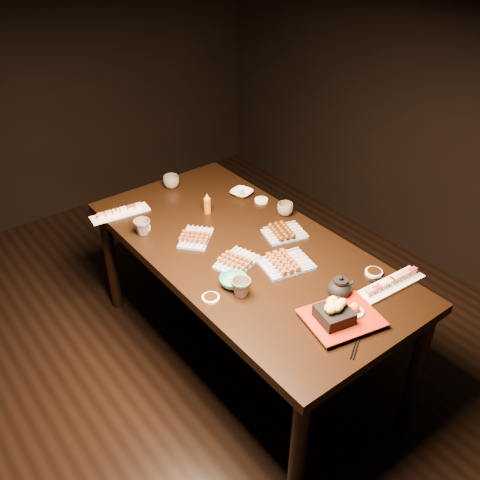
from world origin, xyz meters
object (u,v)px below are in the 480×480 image
at_px(yakitori_plate_center, 237,259).
at_px(yakitori_plate_right, 287,261).
at_px(edamame_bowl_green, 233,281).
at_px(tempura_tray, 343,311).
at_px(sushi_platter_near, 392,282).
at_px(teacup_mid_right, 285,209).
at_px(sushi_platter_far, 120,211).
at_px(yakitori_plate_left, 196,235).
at_px(teacup_far_left, 142,227).
at_px(teapot, 340,287).
at_px(teacup_far_right, 171,182).
at_px(condiment_bottle, 207,203).
at_px(edamame_bowl_cream, 242,193).
at_px(dining_table, 246,304).
at_px(teacup_near_left, 241,288).

relative_size(yakitori_plate_center, yakitori_plate_right, 0.87).
distance_m(edamame_bowl_green, tempura_tray, 0.52).
bearing_deg(tempura_tray, sushi_platter_near, 16.58).
height_order(edamame_bowl_green, teacup_mid_right, teacup_mid_right).
distance_m(sushi_platter_far, yakitori_plate_center, 0.80).
bearing_deg(yakitori_plate_left, sushi_platter_near, -101.91).
bearing_deg(teacup_far_left, teapot, -65.84).
xyz_separation_m(sushi_platter_far, teacup_far_left, (0.00, -0.25, 0.02)).
relative_size(teacup_far_right, condiment_bottle, 0.80).
relative_size(yakitori_plate_right, teacup_far_right, 2.44).
relative_size(edamame_bowl_cream, tempura_tray, 0.40).
distance_m(dining_table, yakitori_plate_right, 0.47).
bearing_deg(teacup_far_left, yakitori_plate_left, -48.27).
distance_m(sushi_platter_far, teapot, 1.31).
bearing_deg(dining_table, teacup_far_right, 80.31).
distance_m(yakitori_plate_left, teacup_mid_right, 0.54).
bearing_deg(teacup_far_left, sushi_platter_far, 91.06).
distance_m(edamame_bowl_green, teacup_far_right, 1.02).
relative_size(yakitori_plate_left, teacup_near_left, 2.24).
bearing_deg(edamame_bowl_cream, dining_table, -125.49).
distance_m(sushi_platter_near, sushi_platter_far, 1.50).
distance_m(dining_table, teacup_near_left, 0.56).
bearing_deg(sushi_platter_near, teacup_far_right, 105.35).
bearing_deg(teacup_far_right, teacup_far_left, -138.32).
bearing_deg(sushi_platter_near, teacup_near_left, 151.27).
relative_size(yakitori_plate_left, teacup_far_right, 2.07).
relative_size(dining_table, tempura_tray, 5.82).
bearing_deg(sushi_platter_far, teapot, 117.17).
relative_size(teacup_near_left, condiment_bottle, 0.74).
bearing_deg(edamame_bowl_cream, sushi_platter_far, 160.16).
bearing_deg(tempura_tray, teacup_near_left, 132.65).
height_order(yakitori_plate_center, yakitori_plate_right, yakitori_plate_right).
bearing_deg(yakitori_plate_right, tempura_tray, -87.89).
bearing_deg(condiment_bottle, yakitori_plate_center, -108.45).
xyz_separation_m(dining_table, edamame_bowl_green, (-0.23, -0.20, 0.40)).
relative_size(sushi_platter_far, teacup_mid_right, 3.65).
bearing_deg(condiment_bottle, teacup_mid_right, -40.52).
bearing_deg(sushi_platter_near, teacup_far_left, 126.02).
bearing_deg(teacup_far_right, teacup_mid_right, -63.34).
bearing_deg(tempura_tray, yakitori_plate_right, 92.27).
distance_m(dining_table, condiment_bottle, 0.59).
height_order(edamame_bowl_green, edamame_bowl_cream, edamame_bowl_green).
relative_size(dining_table, yakitori_plate_center, 8.79).
xyz_separation_m(dining_table, tempura_tray, (-0.02, -0.67, 0.43)).
bearing_deg(dining_table, teacup_far_left, 122.16).
bearing_deg(teapot, yakitori_plate_right, 108.85).
distance_m(teacup_near_left, teacup_mid_right, 0.74).
relative_size(dining_table, yakitori_plate_left, 9.01).
xyz_separation_m(dining_table, yakitori_plate_center, (-0.12, -0.08, 0.40)).
bearing_deg(teacup_far_right, sushi_platter_far, -166.42).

